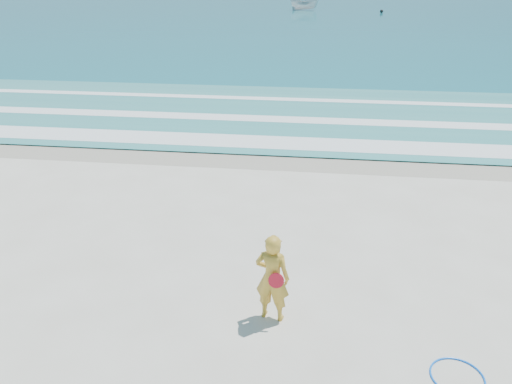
# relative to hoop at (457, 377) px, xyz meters

# --- Properties ---
(ground) EXTENTS (400.00, 400.00, 0.00)m
(ground) POSITION_rel_hoop_xyz_m (-3.82, 0.24, -0.01)
(ground) COLOR silver
(ground) RESTS_ON ground
(wet_sand) EXTENTS (400.00, 2.40, 0.00)m
(wet_sand) POSITION_rel_hoop_xyz_m (-3.82, 9.24, -0.01)
(wet_sand) COLOR #B2A893
(wet_sand) RESTS_ON ground
(shallow) EXTENTS (400.00, 10.00, 0.01)m
(shallow) POSITION_rel_hoop_xyz_m (-3.82, 14.24, 0.03)
(shallow) COLOR #59B7AD
(shallow) RESTS_ON ocean
(foam_near) EXTENTS (400.00, 1.40, 0.01)m
(foam_near) POSITION_rel_hoop_xyz_m (-3.82, 10.54, 0.04)
(foam_near) COLOR white
(foam_near) RESTS_ON shallow
(foam_mid) EXTENTS (400.00, 0.90, 0.01)m
(foam_mid) POSITION_rel_hoop_xyz_m (-3.82, 13.44, 0.04)
(foam_mid) COLOR white
(foam_mid) RESTS_ON shallow
(foam_far) EXTENTS (400.00, 0.60, 0.01)m
(foam_far) POSITION_rel_hoop_xyz_m (-3.82, 16.74, 0.04)
(foam_far) COLOR white
(foam_far) RESTS_ON shallow
(hoop) EXTENTS (0.91, 0.91, 0.03)m
(hoop) POSITION_rel_hoop_xyz_m (0.00, 0.00, 0.00)
(hoop) COLOR #0D6AF7
(hoop) RESTS_ON ground
(boat) EXTENTS (4.13, 2.54, 1.50)m
(boat) POSITION_rel_hoop_xyz_m (-4.65, 65.91, 0.77)
(boat) COLOR silver
(boat) RESTS_ON ocean
(buoy) EXTENTS (0.42, 0.42, 0.42)m
(buoy) POSITION_rel_hoop_xyz_m (5.27, 62.78, 0.23)
(buoy) COLOR black
(buoy) RESTS_ON ocean
(woman) EXTENTS (0.68, 0.51, 1.68)m
(woman) POSITION_rel_hoop_xyz_m (-2.97, 1.09, 0.82)
(woman) COLOR gold
(woman) RESTS_ON ground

